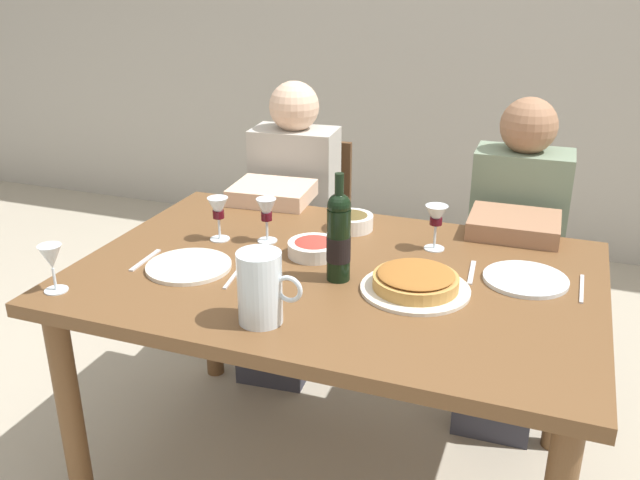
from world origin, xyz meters
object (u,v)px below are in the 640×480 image
at_px(dining_table, 335,299).
at_px(dinner_plate_right_setting, 189,266).
at_px(chair_left, 305,228).
at_px(diner_right, 513,254).
at_px(olive_bowl, 352,220).
at_px(water_pitcher, 260,292).
at_px(wine_glass_centre, 218,210).
at_px(wine_glass_spare, 266,212).
at_px(baked_tart, 416,282).
at_px(salad_bowl, 314,247).
at_px(dinner_plate_left_setting, 525,279).
at_px(wine_bottle, 339,237).
at_px(diner_left, 287,221).
at_px(chair_right, 514,259).
at_px(wine_glass_left_diner, 51,259).
at_px(wine_glass_right_diner, 436,218).

relative_size(dining_table, dinner_plate_right_setting, 5.99).
relative_size(chair_left, diner_right, 0.75).
relative_size(dining_table, olive_bowl, 10.39).
height_order(water_pitcher, dinner_plate_right_setting, water_pitcher).
bearing_deg(wine_glass_centre, dining_table, -12.30).
bearing_deg(wine_glass_spare, olive_bowl, 41.67).
height_order(water_pitcher, olive_bowl, water_pitcher).
xyz_separation_m(wine_glass_centre, chair_left, (-0.03, 0.81, -0.36)).
bearing_deg(baked_tart, salad_bowl, 159.28).
bearing_deg(dining_table, wine_glass_spare, 154.42).
relative_size(wine_glass_centre, dinner_plate_left_setting, 0.60).
xyz_separation_m(wine_bottle, chair_left, (-0.48, 0.96, -0.39)).
bearing_deg(chair_left, dinner_plate_left_setting, 136.65).
bearing_deg(diner_left, dinner_plate_right_setting, 87.65).
height_order(dinner_plate_right_setting, diner_left, diner_left).
xyz_separation_m(dinner_plate_left_setting, dinner_plate_right_setting, (-0.93, -0.25, 0.00)).
height_order(water_pitcher, chair_right, water_pitcher).
distance_m(olive_bowl, dinner_plate_right_setting, 0.58).
height_order(salad_bowl, olive_bowl, olive_bowl).
distance_m(olive_bowl, wine_glass_left_diner, 0.95).
bearing_deg(chair_right, baked_tart, 76.56).
relative_size(olive_bowl, dinner_plate_left_setting, 0.61).
height_order(dinner_plate_left_setting, diner_right, diner_right).
bearing_deg(water_pitcher, wine_glass_right_diner, 62.76).
bearing_deg(wine_glass_spare, water_pitcher, -67.18).
height_order(baked_tart, wine_glass_spare, wine_glass_spare).
xyz_separation_m(wine_glass_centre, diner_left, (-0.01, 0.58, -0.24)).
height_order(baked_tart, chair_left, chair_left).
xyz_separation_m(olive_bowl, wine_glass_left_diner, (-0.62, -0.72, 0.06)).
distance_m(baked_tart, wine_glass_spare, 0.56).
bearing_deg(wine_glass_left_diner, chair_left, 80.49).
distance_m(dining_table, wine_glass_right_diner, 0.40).
bearing_deg(diner_left, diner_right, 173.66).
relative_size(wine_glass_left_diner, dinner_plate_right_setting, 0.54).
distance_m(wine_glass_right_diner, dinner_plate_right_setting, 0.76).
distance_m(dinner_plate_left_setting, diner_left, 1.12).
bearing_deg(olive_bowl, dinner_plate_right_setting, -127.02).
distance_m(dining_table, dinner_plate_right_setting, 0.44).
bearing_deg(water_pitcher, dinner_plate_right_setting, 147.27).
bearing_deg(olive_bowl, chair_left, 124.61).
bearing_deg(dinner_plate_right_setting, dinner_plate_left_setting, 15.17).
height_order(olive_bowl, dinner_plate_left_setting, olive_bowl).
bearing_deg(wine_glass_right_diner, salad_bowl, -152.34).
distance_m(wine_bottle, olive_bowl, 0.40).
distance_m(wine_glass_spare, chair_right, 1.10).
bearing_deg(dinner_plate_left_setting, olive_bowl, 160.03).
bearing_deg(chair_right, wine_glass_centre, 40.64).
distance_m(baked_tart, diner_right, 0.74).
height_order(salad_bowl, wine_glass_right_diner, wine_glass_right_diner).
bearing_deg(chair_left, water_pitcher, 102.28).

